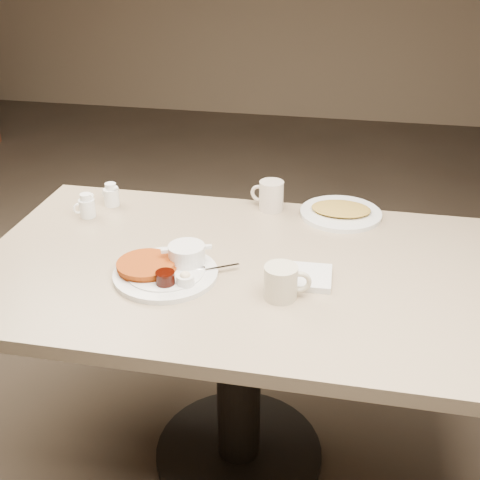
% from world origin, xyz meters
% --- Properties ---
extents(room, '(7.04, 8.04, 2.84)m').
position_xyz_m(room, '(0.00, 0.00, 1.40)').
color(room, '#4C3F33').
rests_on(room, ground).
extents(diner_table, '(1.50, 0.90, 0.75)m').
position_xyz_m(diner_table, '(0.00, 0.00, 0.58)').
color(diner_table, tan).
rests_on(diner_table, ground).
extents(main_plate, '(0.38, 0.38, 0.07)m').
position_xyz_m(main_plate, '(-0.18, -0.09, 0.77)').
color(main_plate, silver).
rests_on(main_plate, diner_table).
extents(coffee_mug_near, '(0.13, 0.10, 0.09)m').
position_xyz_m(coffee_mug_near, '(0.14, -0.14, 0.80)').
color(coffee_mug_near, beige).
rests_on(coffee_mug_near, diner_table).
extents(napkin, '(0.17, 0.14, 0.02)m').
position_xyz_m(napkin, '(0.18, -0.04, 0.76)').
color(napkin, silver).
rests_on(napkin, diner_table).
extents(coffee_mug_far, '(0.12, 0.10, 0.10)m').
position_xyz_m(coffee_mug_far, '(0.03, 0.39, 0.80)').
color(coffee_mug_far, beige).
rests_on(coffee_mug_far, diner_table).
extents(creamer_left, '(0.07, 0.07, 0.08)m').
position_xyz_m(creamer_left, '(-0.55, 0.22, 0.79)').
color(creamer_left, white).
rests_on(creamer_left, diner_table).
extents(creamer_right, '(0.07, 0.06, 0.08)m').
position_xyz_m(creamer_right, '(-0.51, 0.32, 0.79)').
color(creamer_right, white).
rests_on(creamer_right, diner_table).
extents(hash_plate, '(0.27, 0.27, 0.04)m').
position_xyz_m(hash_plate, '(0.27, 0.38, 0.76)').
color(hash_plate, silver).
rests_on(hash_plate, diner_table).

